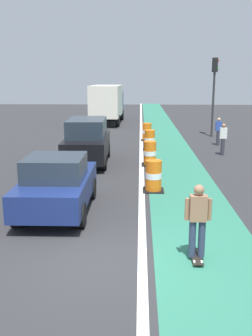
% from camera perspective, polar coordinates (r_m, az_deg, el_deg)
% --- Properties ---
extents(ground_plane, '(100.00, 100.00, 0.00)m').
position_cam_1_polar(ground_plane, '(8.63, -3.75, -13.49)').
color(ground_plane, '#2D2D30').
extents(bike_lane_strip, '(2.50, 80.00, 0.01)m').
position_cam_1_polar(bike_lane_strip, '(20.10, 6.55, 1.97)').
color(bike_lane_strip, '#2D755B').
rests_on(bike_lane_strip, ground).
extents(lane_divider_stripe, '(0.20, 80.00, 0.01)m').
position_cam_1_polar(lane_divider_stripe, '(20.04, 2.27, 2.02)').
color(lane_divider_stripe, silver).
rests_on(lane_divider_stripe, ground).
extents(skateboarder_on_lane, '(0.57, 0.80, 1.69)m').
position_cam_1_polar(skateboarder_on_lane, '(8.46, 10.47, -7.50)').
color(skateboarder_on_lane, black).
rests_on(skateboarder_on_lane, ground).
extents(parked_sedan_nearest, '(1.95, 4.11, 1.70)m').
position_cam_1_polar(parked_sedan_nearest, '(11.47, -10.04, -2.38)').
color(parked_sedan_nearest, navy).
rests_on(parked_sedan_nearest, ground).
extents(parked_suv_second, '(2.02, 4.65, 2.04)m').
position_cam_1_polar(parked_suv_second, '(17.94, -5.69, 3.99)').
color(parked_suv_second, black).
rests_on(parked_suv_second, ground).
extents(traffic_barrel_front, '(0.73, 0.73, 1.09)m').
position_cam_1_polar(traffic_barrel_front, '(13.48, 4.04, -1.20)').
color(traffic_barrel_front, orange).
rests_on(traffic_barrel_front, ground).
extents(traffic_barrel_mid, '(0.73, 0.73, 1.09)m').
position_cam_1_polar(traffic_barrel_mid, '(17.46, 3.51, 2.11)').
color(traffic_barrel_mid, orange).
rests_on(traffic_barrel_mid, ground).
extents(traffic_barrel_back, '(0.73, 0.73, 1.09)m').
position_cam_1_polar(traffic_barrel_back, '(21.25, 3.48, 4.08)').
color(traffic_barrel_back, orange).
rests_on(traffic_barrel_back, ground).
extents(traffic_barrel_far, '(0.73, 0.73, 1.09)m').
position_cam_1_polar(traffic_barrel_far, '(24.44, 3.08, 5.27)').
color(traffic_barrel_far, orange).
rests_on(traffic_barrel_far, ground).
extents(delivery_truck_down_block, '(2.49, 7.65, 3.23)m').
position_cam_1_polar(delivery_truck_down_block, '(33.66, -2.73, 9.67)').
color(delivery_truck_down_block, silver).
rests_on(delivery_truck_down_block, ground).
extents(traffic_light_corner, '(0.41, 0.32, 5.10)m').
position_cam_1_polar(traffic_light_corner, '(26.47, 12.79, 12.02)').
color(traffic_light_corner, '#2D2D2D').
rests_on(traffic_light_corner, ground).
extents(pedestrian_crossing, '(0.34, 0.20, 1.61)m').
position_cam_1_polar(pedestrian_crossing, '(20.29, 14.03, 4.23)').
color(pedestrian_crossing, '#33333D').
rests_on(pedestrian_crossing, ground).
extents(pedestrian_waiting, '(0.34, 0.20, 1.61)m').
position_cam_1_polar(pedestrian_waiting, '(23.24, 13.38, 5.35)').
color(pedestrian_waiting, '#33333D').
rests_on(pedestrian_waiting, ground).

